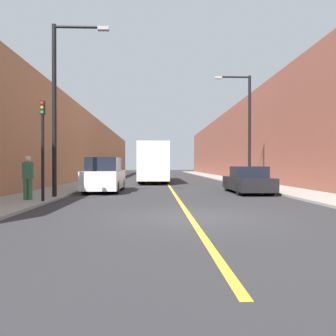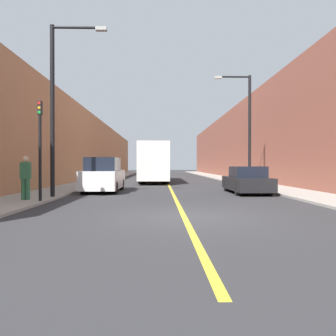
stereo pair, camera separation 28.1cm
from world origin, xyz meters
TOP-DOWN VIEW (x-y plane):
  - ground_plane at (0.00, 0.00)m, footprint 200.00×200.00m
  - sidewalk_left at (-6.60, 30.00)m, footprint 2.69×72.00m
  - sidewalk_right at (6.60, 30.00)m, footprint 2.69×72.00m
  - building_row_left at (-9.95, 30.00)m, footprint 4.00×72.00m
  - building_row_right at (9.95, 30.00)m, footprint 4.00×72.00m
  - road_center_line at (0.00, 30.00)m, footprint 0.16×72.00m
  - bus at (-1.17, 20.52)m, footprint 2.48×11.64m
  - parked_suv_left at (-3.91, 9.25)m, footprint 1.89×4.95m
  - car_right_near at (4.01, 7.99)m, footprint 1.83×4.41m
  - street_lamp_left at (-5.34, 5.32)m, footprint 2.55×0.24m
  - street_lamp_right at (5.34, 13.02)m, footprint 2.55×0.24m
  - traffic_light at (-5.46, 3.51)m, footprint 0.16×0.18m
  - pedestrian at (-6.24, 4.02)m, footprint 0.39×0.25m

SIDE VIEW (x-z plane):
  - ground_plane at x=0.00m, z-range 0.00..0.00m
  - road_center_line at x=0.00m, z-range 0.00..0.01m
  - sidewalk_left at x=-6.60m, z-range 0.00..0.10m
  - sidewalk_right at x=6.60m, z-range 0.00..0.10m
  - car_right_near at x=4.01m, z-range -0.07..1.39m
  - parked_suv_left at x=-3.91m, z-range -0.07..1.88m
  - pedestrian at x=-6.24m, z-range 0.13..1.93m
  - bus at x=-1.17m, z-range 0.13..3.48m
  - traffic_light at x=-5.46m, z-range 0.29..4.25m
  - building_row_left at x=-9.95m, z-range 0.00..7.10m
  - building_row_right at x=9.95m, z-range 0.00..8.34m
  - street_lamp_right at x=5.34m, z-range 0.63..8.29m
  - street_lamp_left at x=-5.34m, z-range 0.63..8.37m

